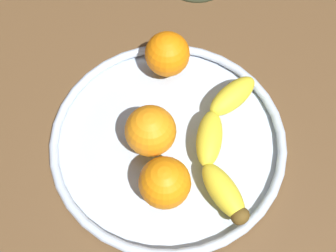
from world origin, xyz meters
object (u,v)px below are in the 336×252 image
object	(u,v)px
fruit_bowl	(168,140)
orange_back_right	(150,131)
banana	(222,143)
orange_front_right	(165,183)
orange_front_left	(167,54)

from	to	relation	value
fruit_bowl	orange_back_right	size ratio (longest dim) A/B	4.83
fruit_bowl	banana	world-z (taller)	banana
orange_front_right	fruit_bowl	bearing A→B (deg)	-163.81
orange_back_right	orange_front_right	bearing A→B (deg)	33.84
banana	orange_front_left	bearing A→B (deg)	-142.82
fruit_bowl	orange_back_right	distance (cm)	4.68
orange_back_right	orange_front_left	xyz separation A→B (cm)	(-11.79, -1.91, -0.13)
banana	orange_back_right	distance (cm)	9.11
orange_front_left	orange_back_right	bearing A→B (deg)	9.19
orange_back_right	banana	bearing A→B (deg)	103.65
fruit_bowl	orange_back_right	bearing A→B (deg)	-51.04
orange_front_left	fruit_bowl	bearing A→B (deg)	19.57
orange_back_right	orange_front_left	size ratio (longest dim) A/B	1.04
orange_front_left	orange_front_right	bearing A→B (deg)	18.20
banana	fruit_bowl	bearing A→B (deg)	-94.87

